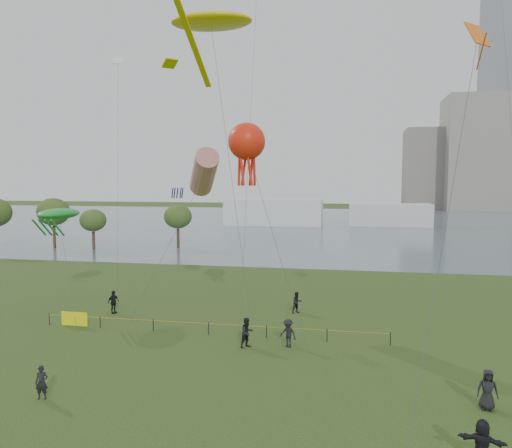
# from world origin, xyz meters

# --- Properties ---
(lake) EXTENTS (400.00, 120.00, 0.08)m
(lake) POSITION_xyz_m (0.00, 100.00, 0.02)
(lake) COLOR slate
(lake) RESTS_ON ground_plane
(building_mid) EXTENTS (20.00, 20.00, 38.00)m
(building_mid) POSITION_xyz_m (46.00, 162.00, 19.00)
(building_mid) COLOR gray
(building_mid) RESTS_ON ground_plane
(building_low) EXTENTS (16.00, 18.00, 28.00)m
(building_low) POSITION_xyz_m (32.00, 168.00, 14.00)
(building_low) COLOR slate
(building_low) RESTS_ON ground_plane
(pavilion_left) EXTENTS (22.00, 8.00, 6.00)m
(pavilion_left) POSITION_xyz_m (-12.00, 95.00, 3.00)
(pavilion_left) COLOR silver
(pavilion_left) RESTS_ON ground_plane
(pavilion_right) EXTENTS (18.00, 7.00, 5.00)m
(pavilion_right) POSITION_xyz_m (14.00, 98.00, 2.50)
(pavilion_right) COLOR silver
(pavilion_right) RESTS_ON ground_plane
(trees) EXTENTS (29.75, 12.81, 7.82)m
(trees) POSITION_xyz_m (-36.38, 49.82, 5.28)
(trees) COLOR #3C291B
(trees) RESTS_ON ground_plane
(fence) EXTENTS (24.07, 0.07, 1.05)m
(fence) POSITION_xyz_m (-10.20, 14.19, 0.55)
(fence) COLOR black
(fence) RESTS_ON ground_plane
(spectator_a) EXTENTS (1.14, 1.16, 1.89)m
(spectator_a) POSITION_xyz_m (-0.96, 12.10, 0.94)
(spectator_a) COLOR black
(spectator_a) RESTS_ON ground_plane
(spectator_b) EXTENTS (1.34, 1.13, 1.80)m
(spectator_b) POSITION_xyz_m (1.55, 12.63, 0.90)
(spectator_b) COLOR black
(spectator_b) RESTS_ON ground_plane
(spectator_c) EXTENTS (0.84, 1.16, 1.83)m
(spectator_c) POSITION_xyz_m (-12.94, 17.93, 0.91)
(spectator_c) COLOR black
(spectator_c) RESTS_ON ground_plane
(spectator_d) EXTENTS (0.96, 0.67, 1.88)m
(spectator_d) POSITION_xyz_m (11.59, 5.86, 0.94)
(spectator_d) COLOR black
(spectator_d) RESTS_ON ground_plane
(spectator_e) EXTENTS (1.78, 0.98, 1.83)m
(spectator_e) POSITION_xyz_m (10.15, 0.85, 0.92)
(spectator_e) COLOR black
(spectator_e) RESTS_ON ground_plane
(spectator_f) EXTENTS (0.68, 0.54, 1.64)m
(spectator_f) POSITION_xyz_m (-9.16, 3.03, 0.82)
(spectator_f) COLOR black
(spectator_f) RESTS_ON ground_plane
(spectator_g) EXTENTS (1.04, 1.02, 1.69)m
(spectator_g) POSITION_xyz_m (1.25, 20.75, 0.85)
(spectator_g) COLOR black
(spectator_g) RESTS_ON ground_plane
(kite_stingray) EXTENTS (6.66, 10.23, 21.52)m
(kite_stingray) POSITION_xyz_m (-4.12, 15.51, 21.03)
(kite_stingray) COLOR #3F3F42
(kite_windsock) EXTENTS (6.33, 7.24, 13.01)m
(kite_windsock) POSITION_xyz_m (-6.20, 20.44, 11.06)
(kite_windsock) COLOR #3F3F42
(kite_creature) EXTENTS (6.18, 8.38, 8.15)m
(kite_creature) POSITION_xyz_m (-18.44, 19.59, 7.67)
(kite_creature) COLOR #3F3F42
(kite_octopus) EXTENTS (5.77, 4.71, 14.24)m
(kite_octopus) POSITION_xyz_m (-1.47, 14.48, 12.95)
(kite_octopus) COLOR #3F3F42
(kite_delta) EXTENTS (5.49, 14.32, 17.97)m
(kite_delta) POSITION_xyz_m (10.78, 7.20, 16.24)
(kite_delta) COLOR #3F3F42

